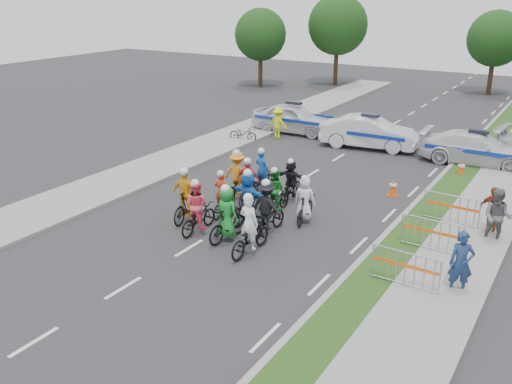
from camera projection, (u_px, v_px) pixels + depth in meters
The scene contains 34 objects.
ground at pixel (189, 248), 18.31m from camera, with size 90.00×90.00×0.00m, color #28282B.
curb_right at pixel (394, 226), 19.82m from camera, with size 0.20×60.00×0.12m, color gray.
grass_strip at pixel (414, 231), 19.48m from camera, with size 1.20×60.00×0.11m, color #213F14.
sidewalk_right at pixel (468, 242), 18.61m from camera, with size 2.40×60.00×0.13m, color gray.
sidewalk_left at pixel (142, 173), 25.47m from camera, with size 3.00×60.00×0.13m, color gray.
rider_0 at pixel (250, 234), 17.74m from camera, with size 0.78×2.02×2.04m.
rider_1 at pixel (227, 219), 18.63m from camera, with size 0.88×1.92×1.98m.
rider_2 at pixel (198, 212), 19.29m from camera, with size 0.81×1.89×1.92m.
rider_3 at pixel (187, 200), 20.20m from camera, with size 1.07×1.98×2.02m.
rider_4 at pixel (267, 213), 19.14m from camera, with size 1.14×1.98×1.97m.
rider_5 at pixel (249, 201), 19.96m from camera, with size 1.69×2.00×2.03m.
rider_6 at pixel (222, 200), 20.79m from camera, with size 0.92×1.79×1.74m.
rider_7 at pixel (305, 204), 20.07m from camera, with size 0.81×1.75×1.78m.
rider_8 at pixel (275, 196), 20.97m from camera, with size 0.78×1.79×1.78m.
rider_9 at pixel (249, 186), 21.73m from camera, with size 1.00×1.85×1.89m.
rider_10 at pixel (238, 179), 22.38m from camera, with size 1.19×2.04×2.01m.
rider_11 at pixel (291, 182), 22.19m from camera, with size 1.36×1.63×1.71m.
rider_12 at pixel (262, 177), 23.08m from camera, with size 0.79×1.90×1.89m.
police_car_0 at pixel (294, 118), 32.46m from camera, with size 1.93×4.79×1.63m, color silver.
police_car_1 at pixel (369, 132), 29.38m from camera, with size 1.72×4.94×1.63m, color silver.
police_car_2 at pixel (477, 149), 26.70m from camera, with size 2.09×5.15×1.49m, color silver.
spectator_0 at pixel (461, 263), 15.33m from camera, with size 0.66×0.44×1.82m, color navy.
spectator_1 at pixel (497, 217), 18.30m from camera, with size 0.91×0.71×1.88m, color #5E5E63.
spectator_2 at pixel (492, 211), 19.07m from camera, with size 0.99×0.41×1.69m, color maroon.
marshal_hiviz at pixel (278, 123), 31.27m from camera, with size 1.10×0.63×1.70m, color #EAFB0D.
barrier_0 at pixel (405, 271), 15.67m from camera, with size 2.00×0.50×1.12m, color #A5A8AD, non-canonical shape.
barrier_1 at pixel (431, 236), 17.82m from camera, with size 2.00×0.50×1.12m, color #A5A8AD, non-canonical shape.
barrier_2 at pixel (451, 210), 19.88m from camera, with size 2.00×0.50×1.12m, color #A5A8AD, non-canonical shape.
cone_0 at pixel (393, 188), 22.78m from camera, with size 0.40×0.40×0.70m.
cone_1 at pixel (461, 168), 25.18m from camera, with size 0.40×0.40×0.70m.
parked_bike at pixel (243, 134), 30.82m from camera, with size 0.54×1.54×0.81m, color black.
tree_0 at pixel (260, 35), 46.21m from camera, with size 4.20×4.20×6.30m.
tree_3 at pixel (338, 25), 46.75m from camera, with size 4.90×4.90×7.35m.
tree_4 at pixel (496, 39), 42.76m from camera, with size 4.20×4.20×6.30m.
Camera 1 is at (10.43, -13.08, 7.94)m, focal length 40.00 mm.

